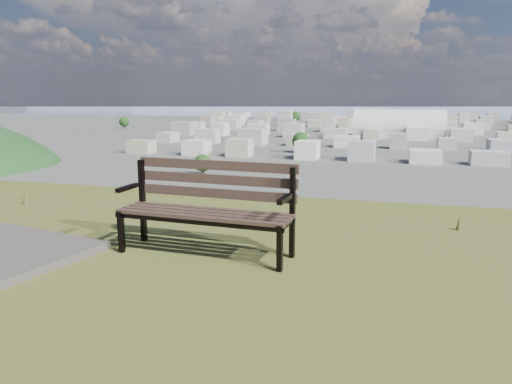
% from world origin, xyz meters
% --- Properties ---
extents(park_bench, '(1.89, 0.71, 0.97)m').
position_xyz_m(park_bench, '(-0.30, 1.53, 25.55)').
color(park_bench, '#453027').
rests_on(park_bench, hilltop_mesa).
extents(grass_tufts, '(12.49, 7.38, 0.28)m').
position_xyz_m(grass_tufts, '(-0.37, -0.28, 25.12)').
color(grass_tufts, brown).
rests_on(grass_tufts, hilltop_mesa).
extents(arena, '(53.84, 23.51, 22.57)m').
position_xyz_m(arena, '(2.72, 314.89, 5.32)').
color(arena, '#BABAB5').
rests_on(arena, ground).
extents(city_blocks, '(395.00, 361.00, 7.00)m').
position_xyz_m(city_blocks, '(0.00, 394.44, 3.50)').
color(city_blocks, beige).
rests_on(city_blocks, ground).
extents(city_trees, '(406.52, 387.20, 9.98)m').
position_xyz_m(city_trees, '(-26.39, 319.00, 4.83)').
color(city_trees, '#2E2317').
rests_on(city_trees, ground).
extents(bay_water, '(2400.00, 700.00, 0.12)m').
position_xyz_m(bay_water, '(0.00, 900.00, 0.00)').
color(bay_water, '#8693AB').
rests_on(bay_water, ground).
extents(far_hills, '(2050.00, 340.00, 60.00)m').
position_xyz_m(far_hills, '(-60.92, 1402.93, 25.47)').
color(far_hills, '#939DB7').
rests_on(far_hills, ground).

